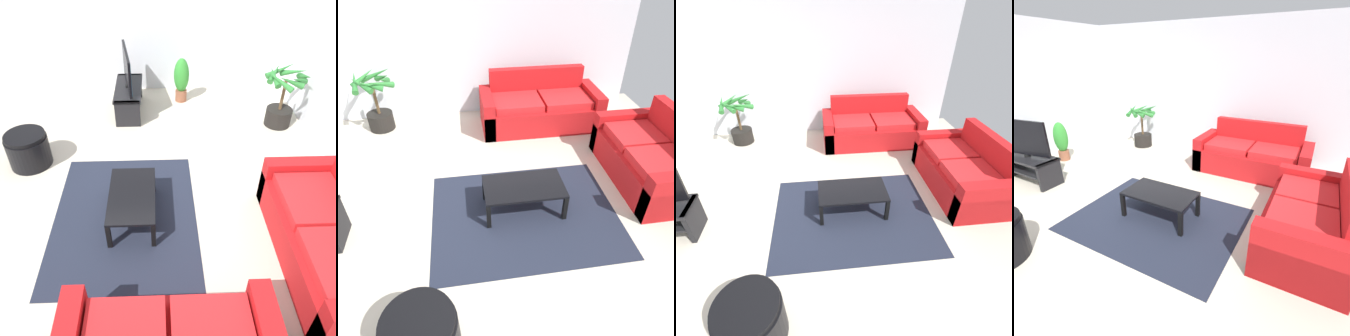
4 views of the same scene
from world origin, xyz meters
TOP-DOWN VIEW (x-y plane):
  - ground_plane at (0.00, 0.00)m, footprint 6.60×6.60m
  - wall_back at (0.00, 3.00)m, footprint 6.00×0.06m
  - couch_main at (1.18, 2.28)m, footprint 1.99×0.90m
  - couch_loveseat at (2.28, 0.59)m, footprint 0.90×1.68m
  - coffee_table at (0.49, 0.23)m, footprint 0.94×0.53m
  - area_rug at (0.49, 0.13)m, footprint 2.20×1.70m
  - potted_palm at (-1.53, 2.55)m, footprint 0.72×0.72m
  - ottoman at (-0.60, -1.27)m, footprint 0.58×0.58m

SIDE VIEW (x-z plane):
  - ground_plane at x=0.00m, z-range 0.00..0.00m
  - area_rug at x=0.49m, z-range 0.00..0.01m
  - ottoman at x=-0.60m, z-range 0.00..0.49m
  - couch_loveseat at x=2.28m, z-range -0.15..0.75m
  - couch_main at x=1.18m, z-range -0.15..0.75m
  - coffee_table at x=0.49m, z-range 0.13..0.50m
  - potted_palm at x=-1.53m, z-range -0.06..0.94m
  - wall_back at x=0.00m, z-range 0.00..2.70m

